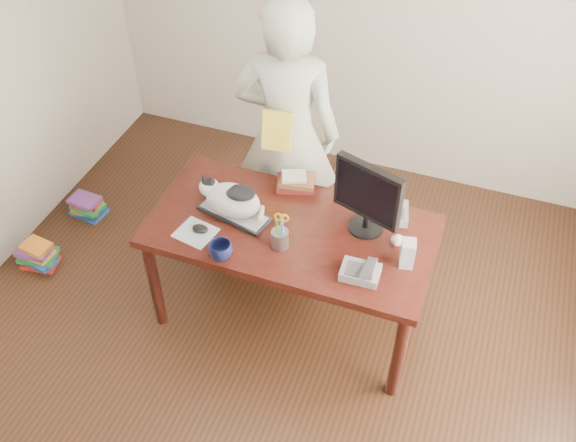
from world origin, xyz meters
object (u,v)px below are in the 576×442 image
at_px(coffee_mug, 221,251).
at_px(pen_cup, 280,237).
at_px(person, 287,134).
at_px(calculator, 396,213).
at_px(phone, 361,272).
at_px(monitor, 368,196).
at_px(baseball, 397,240).
at_px(book_pile_b, 87,206).
at_px(book_pile_a, 38,255).
at_px(cat, 231,198).
at_px(keyboard, 234,213).
at_px(mouse, 200,229).
at_px(desk, 296,237).
at_px(speaker, 407,253).
at_px(book_stack, 296,181).

bearing_deg(coffee_mug, pen_cup, 35.22).
relative_size(pen_cup, person, 0.13).
height_order(calculator, person, person).
relative_size(phone, person, 0.11).
xyz_separation_m(monitor, baseball, (0.20, -0.05, -0.22)).
height_order(phone, book_pile_b, phone).
xyz_separation_m(calculator, person, (-0.78, 0.32, 0.13)).
bearing_deg(book_pile_a, cat, 7.74).
distance_m(monitor, person, 0.81).
bearing_deg(cat, baseball, 17.94).
bearing_deg(phone, pen_cup, 170.39).
distance_m(coffee_mug, book_pile_a, 1.64).
bearing_deg(phone, book_pile_b, 163.28).
relative_size(keyboard, mouse, 4.30).
bearing_deg(book_pile_a, baseball, 6.75).
bearing_deg(cat, keyboard, 8.36).
relative_size(monitor, calculator, 2.14).
bearing_deg(phone, desk, 145.72).
distance_m(calculator, book_pile_a, 2.43).
distance_m(monitor, speaker, 0.37).
distance_m(baseball, book_pile_a, 2.45).
bearing_deg(baseball, speaker, -57.80).
distance_m(desk, mouse, 0.57).
distance_m(keyboard, pen_cup, 0.36).
distance_m(desk, book_stack, 0.34).
xyz_separation_m(book_stack, calculator, (0.62, -0.05, -0.01)).
distance_m(cat, book_pile_a, 1.61).
bearing_deg(keyboard, monitor, 23.42).
height_order(cat, monitor, monitor).
xyz_separation_m(pen_cup, book_pile_a, (-1.74, -0.05, -0.73)).
xyz_separation_m(coffee_mug, book_pile_b, (-1.44, 0.69, -0.73)).
xyz_separation_m(cat, person, (0.10, 0.63, 0.03)).
xyz_separation_m(monitor, mouse, (-0.85, -0.33, -0.23)).
bearing_deg(person, monitor, 133.42).
relative_size(desk, baseball, 23.50).
xyz_separation_m(coffee_mug, phone, (0.74, 0.13, -0.02)).
bearing_deg(phone, coffee_mug, -172.51).
distance_m(keyboard, book_stack, 0.44).
distance_m(mouse, phone, 0.92).
height_order(coffee_mug, phone, coffee_mug).
bearing_deg(keyboard, desk, 27.35).
distance_m(cat, mouse, 0.24).
xyz_separation_m(cat, monitor, (0.74, 0.14, 0.13)).
relative_size(cat, book_pile_b, 1.61).
height_order(desk, speaker, speaker).
height_order(coffee_mug, book_pile_a, coffee_mug).
distance_m(coffee_mug, book_pile_b, 1.76).
distance_m(phone, baseball, 0.31).
height_order(cat, book_pile_a, cat).
distance_m(cat, phone, 0.84).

